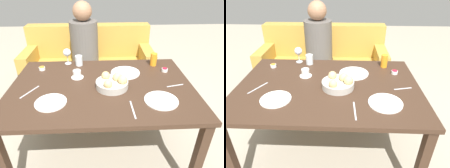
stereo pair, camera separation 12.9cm
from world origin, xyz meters
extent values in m
plane|color=#A89E89|center=(0.00, 0.00, 0.00)|extent=(10.00, 10.00, 0.00)
cube|color=#3D281C|center=(0.00, 0.00, 0.72)|extent=(1.48, 1.01, 0.03)
cube|color=#3D281C|center=(-0.69, -0.45, 0.35)|extent=(0.06, 0.06, 0.70)
cube|color=#3D281C|center=(0.69, -0.45, 0.35)|extent=(0.06, 0.06, 0.70)
cube|color=#3D281C|center=(-0.69, 0.45, 0.35)|extent=(0.06, 0.06, 0.70)
cube|color=#3D281C|center=(0.69, 0.45, 0.35)|extent=(0.06, 0.06, 0.70)
cube|color=#B28938|center=(-0.17, 1.15, 0.22)|extent=(1.70, 0.70, 0.44)
cube|color=#B28938|center=(-0.17, 1.40, 0.67)|extent=(1.70, 0.20, 0.45)
cube|color=#B28938|center=(-0.95, 1.15, 0.32)|extent=(0.14, 0.70, 0.64)
cube|color=#B28938|center=(0.61, 1.15, 0.32)|extent=(0.14, 0.70, 0.64)
cube|color=#23232D|center=(-0.21, 1.04, 0.22)|extent=(0.32, 0.44, 0.44)
cylinder|color=#5B5651|center=(-0.21, 1.04, 0.73)|extent=(0.34, 0.34, 0.58)
sphere|color=#9E7051|center=(-0.21, 1.04, 1.13)|extent=(0.23, 0.23, 0.23)
cylinder|color=#B2ADA3|center=(0.08, -0.04, 0.77)|extent=(0.26, 0.26, 0.05)
sphere|color=#DBB775|center=(0.03, 0.02, 0.81)|extent=(0.07, 0.07, 0.07)
sphere|color=#DBB775|center=(0.13, -0.01, 0.82)|extent=(0.07, 0.07, 0.07)
sphere|color=#DBB775|center=(0.16, -0.06, 0.82)|extent=(0.08, 0.08, 0.08)
sphere|color=#DBB775|center=(0.05, -0.12, 0.81)|extent=(0.07, 0.07, 0.07)
cylinder|color=white|center=(-0.36, -0.23, 0.74)|extent=(0.22, 0.22, 0.01)
cylinder|color=white|center=(0.43, -0.25, 0.74)|extent=(0.24, 0.24, 0.01)
cylinder|color=white|center=(0.22, 0.20, 0.74)|extent=(0.26, 0.26, 0.01)
cylinder|color=orange|center=(0.51, 0.36, 0.80)|extent=(0.06, 0.06, 0.12)
cylinder|color=silver|center=(-0.22, 0.40, 0.79)|extent=(0.07, 0.07, 0.10)
cylinder|color=silver|center=(-0.33, 0.44, 0.74)|extent=(0.06, 0.06, 0.00)
cylinder|color=silver|center=(-0.33, 0.44, 0.78)|extent=(0.01, 0.01, 0.07)
sphere|color=silver|center=(-0.33, 0.44, 0.86)|extent=(0.08, 0.08, 0.08)
cylinder|color=white|center=(-0.21, 0.14, 0.74)|extent=(0.11, 0.11, 0.01)
cylinder|color=white|center=(-0.21, 0.14, 0.78)|extent=(0.07, 0.07, 0.06)
cylinder|color=white|center=(0.58, 0.22, 0.75)|extent=(0.06, 0.06, 0.03)
cylinder|color=#A3192D|center=(0.58, 0.22, 0.77)|extent=(0.05, 0.05, 0.00)
cylinder|color=white|center=(-0.55, 0.31, 0.75)|extent=(0.06, 0.06, 0.03)
cylinder|color=#C67F28|center=(-0.55, 0.31, 0.77)|extent=(0.05, 0.05, 0.00)
cube|color=#B7B7BC|center=(0.21, -0.34, 0.74)|extent=(0.02, 0.20, 0.00)
cube|color=#B7B7BC|center=(-0.55, -0.08, 0.74)|extent=(0.10, 0.18, 0.00)
cube|color=#B7B7BC|center=(0.60, -0.04, 0.74)|extent=(0.15, 0.04, 0.00)
camera|label=1|loc=(0.01, -1.41, 1.56)|focal=32.00mm
camera|label=2|loc=(0.14, -1.41, 1.56)|focal=32.00mm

